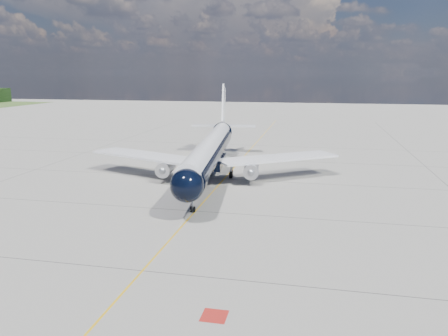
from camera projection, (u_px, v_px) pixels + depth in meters
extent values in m
plane|color=#99968E|center=(231.00, 171.00, 66.63)|extent=(320.00, 320.00, 0.00)
cube|color=#DFA50B|center=(224.00, 179.00, 61.85)|extent=(0.16, 160.00, 0.01)
cube|color=maroon|center=(214.00, 316.00, 27.02)|extent=(1.60, 1.60, 0.01)
cylinder|color=black|center=(210.00, 153.00, 60.91)|extent=(7.42, 34.65, 3.45)
sphere|color=black|center=(187.00, 185.00, 43.25)|extent=(3.82, 3.82, 3.45)
cone|color=black|center=(224.00, 130.00, 81.54)|extent=(4.16, 6.71, 3.45)
cylinder|color=white|center=(210.00, 147.00, 60.72)|extent=(6.87, 36.37, 2.69)
cube|color=black|center=(187.00, 181.00, 42.97)|extent=(2.29, 1.33, 0.50)
cube|color=white|center=(146.00, 156.00, 63.26)|extent=(17.88, 10.57, 0.29)
cube|color=white|center=(278.00, 158.00, 61.55)|extent=(16.91, 13.64, 0.29)
cube|color=black|center=(210.00, 162.00, 61.18)|extent=(4.84, 9.46, 0.91)
cylinder|color=#AEAEB5|center=(166.00, 168.00, 60.07)|extent=(2.50, 4.38, 2.03)
cylinder|color=#AEAEB5|center=(251.00, 169.00, 59.01)|extent=(2.50, 4.38, 2.03)
sphere|color=gray|center=(163.00, 171.00, 58.22)|extent=(1.11, 1.11, 1.00)
sphere|color=gray|center=(251.00, 173.00, 57.15)|extent=(1.11, 1.11, 1.00)
cube|color=white|center=(166.00, 163.00, 60.10)|extent=(0.53, 2.91, 1.00)
cube|color=white|center=(251.00, 164.00, 59.04)|extent=(0.53, 2.91, 1.00)
cube|color=white|center=(224.00, 105.00, 80.11)|extent=(0.95, 5.75, 7.74)
cube|color=white|center=(224.00, 126.00, 81.38)|extent=(12.05, 4.25, 0.20)
cylinder|color=gray|center=(193.00, 202.00, 46.91)|extent=(0.18, 0.18, 1.91)
cylinder|color=black|center=(191.00, 209.00, 47.10)|extent=(0.24, 0.65, 0.64)
cylinder|color=black|center=(194.00, 209.00, 47.07)|extent=(0.24, 0.65, 0.64)
cylinder|color=gray|center=(191.00, 168.00, 63.05)|extent=(0.26, 0.26, 1.72)
cylinder|color=gray|center=(231.00, 169.00, 62.52)|extent=(0.26, 0.26, 1.72)
cylinder|color=black|center=(191.00, 174.00, 62.71)|extent=(0.52, 1.04, 1.00)
cylinder|color=black|center=(192.00, 172.00, 63.69)|extent=(0.52, 1.04, 1.00)
cylinder|color=black|center=(231.00, 175.00, 62.19)|extent=(0.52, 1.04, 1.00)
cylinder|color=black|center=(231.00, 173.00, 63.16)|extent=(0.52, 1.04, 1.00)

